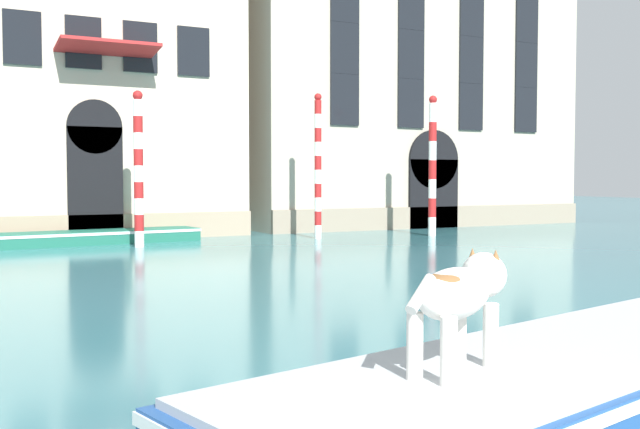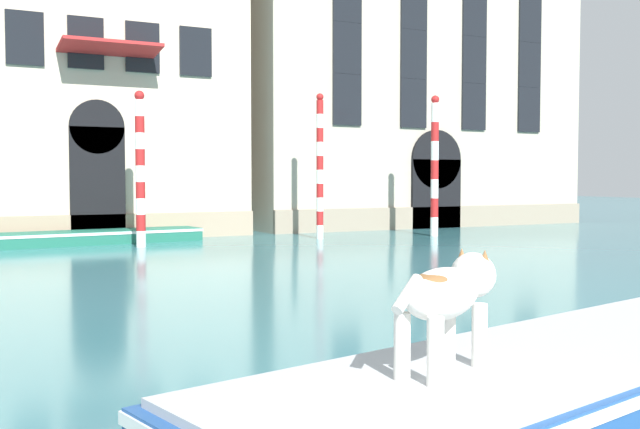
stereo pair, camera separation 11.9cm
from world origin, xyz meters
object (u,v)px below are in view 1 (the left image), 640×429
(boat_moored_near_palazzo, at_px, (91,237))
(mooring_pole_3, at_px, (138,168))
(boat_foreground, at_px, (560,390))
(mooring_pole_0, at_px, (318,166))
(mooring_pole_2, at_px, (432,165))
(dog_on_deck, at_px, (460,294))

(boat_moored_near_palazzo, distance_m, mooring_pole_3, 2.84)
(boat_foreground, xyz_separation_m, mooring_pole_3, (1.10, 17.02, 1.89))
(boat_foreground, xyz_separation_m, mooring_pole_0, (6.95, 17.22, 2.01))
(boat_foreground, distance_m, mooring_pole_3, 17.16)
(mooring_pole_0, xyz_separation_m, mooring_pole_2, (3.99, -0.75, 0.03))
(dog_on_deck, relative_size, boat_moored_near_palazzo, 0.17)
(dog_on_deck, relative_size, mooring_pole_0, 0.24)
(mooring_pole_3, bearing_deg, dog_on_deck, -97.24)
(boat_moored_near_palazzo, xyz_separation_m, mooring_pole_2, (10.85, -2.27, 2.18))
(boat_moored_near_palazzo, bearing_deg, mooring_pole_3, -64.73)
(boat_foreground, distance_m, dog_on_deck, 1.37)
(boat_moored_near_palazzo, bearing_deg, mooring_pole_0, -17.64)
(dog_on_deck, xyz_separation_m, boat_moored_near_palazzo, (1.17, 18.87, -0.98))
(boat_moored_near_palazzo, relative_size, mooring_pole_0, 1.41)
(boat_foreground, height_order, boat_moored_near_palazzo, boat_foreground)
(boat_foreground, distance_m, mooring_pole_2, 19.88)
(mooring_pole_0, bearing_deg, mooring_pole_2, -10.66)
(dog_on_deck, bearing_deg, boat_moored_near_palazzo, 61.79)
(boat_foreground, xyz_separation_m, dog_on_deck, (-1.08, -0.13, 0.84))
(mooring_pole_2, bearing_deg, boat_moored_near_palazzo, 168.18)
(mooring_pole_2, distance_m, mooring_pole_3, 9.86)
(boat_foreground, bearing_deg, boat_moored_near_palazzo, 77.90)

